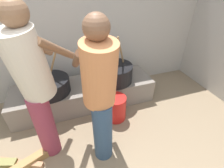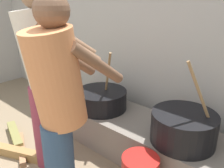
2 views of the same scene
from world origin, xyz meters
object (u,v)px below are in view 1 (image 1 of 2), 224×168
cooking_pot_main (50,86)px  bucket_red_plastic (116,108)px  cook_in_cream_shirt (34,82)px  cook_in_orange_shirt (100,91)px  cooking_pot_secondary (115,73)px

cooking_pot_main → bucket_red_plastic: size_ratio=1.83×
cook_in_cream_shirt → cook_in_orange_shirt: bearing=-23.7°
cook_in_orange_shirt → bucket_red_plastic: 0.89m
cooking_pot_main → cook_in_orange_shirt: bearing=-61.0°
cooking_pot_secondary → cook_in_orange_shirt: bearing=-117.5°
cooking_pot_secondary → bucket_red_plastic: cooking_pot_secondary is taller
bucket_red_plastic → cook_in_cream_shirt: bearing=-165.4°
cooking_pot_secondary → bucket_red_plastic: (-0.13, -0.41, -0.31)m
cook_in_cream_shirt → bucket_red_plastic: 1.16m
cooking_pot_secondary → bucket_red_plastic: size_ratio=1.99×
cook_in_cream_shirt → cook_in_orange_shirt: cook_in_cream_shirt is taller
cook_in_cream_shirt → cooking_pot_secondary: bearing=32.7°
cook_in_cream_shirt → cooking_pot_main: bearing=85.5°
cooking_pot_main → cook_in_cream_shirt: size_ratio=0.41×
cooking_pot_secondary → cook_in_cream_shirt: cook_in_cream_shirt is taller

